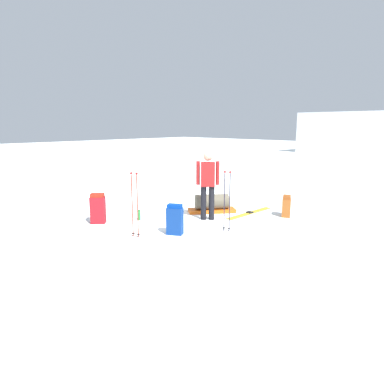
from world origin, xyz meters
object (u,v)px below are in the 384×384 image
thermos_bottle (139,215)px  backpack_bright (175,220)px  backpack_large_dark (286,206)px  ski_poles_planted_near (227,198)px  ski_pair_near (250,213)px  ski_poles_planted_far (135,202)px  backpack_small_spare (98,209)px  skier_standing (208,182)px  gear_sled (212,204)px

thermos_bottle → backpack_bright: bearing=-7.1°
backpack_large_dark → ski_poles_planted_near: ski_poles_planted_near is taller
ski_pair_near → ski_poles_planted_far: size_ratio=1.30×
ski_pair_near → backpack_small_spare: (-2.14, -3.30, 0.34)m
skier_standing → ski_poles_planted_far: 2.11m
backpack_bright → ski_poles_planted_near: ski_poles_planted_near is taller
ski_pair_near → thermos_bottle: bearing=-123.5°
ski_pair_near → ski_poles_planted_near: ski_poles_planted_near is taller
backpack_bright → ski_poles_planted_far: 0.95m
backpack_large_dark → ski_poles_planted_far: bearing=-111.7°
backpack_large_dark → backpack_bright: size_ratio=0.82×
backpack_small_spare → thermos_bottle: 1.01m
backpack_small_spare → thermos_bottle: (0.51, 0.84, -0.23)m
ski_pair_near → skier_standing: bearing=-109.1°
ski_pair_near → backpack_large_dark: backpack_large_dark is taller
thermos_bottle → ski_poles_planted_near: bearing=20.2°
skier_standing → thermos_bottle: size_ratio=6.54×
backpack_bright → gear_sled: bearing=108.8°
backpack_bright → backpack_small_spare: bearing=-161.7°
backpack_large_dark → thermos_bottle: size_ratio=2.12×
backpack_large_dark → gear_sled: 1.96m
backpack_bright → ski_poles_planted_far: (-0.49, -0.69, 0.44)m
ski_poles_planted_near → thermos_bottle: size_ratio=5.24×
gear_sled → thermos_bottle: (-0.78, -1.88, -0.09)m
skier_standing → thermos_bottle: skier_standing is taller
backpack_small_spare → gear_sled: backpack_small_spare is taller
backpack_large_dark → gear_sled: bearing=-150.0°
ski_pair_near → gear_sled: 1.05m
thermos_bottle → ski_poles_planted_far: bearing=-41.4°
skier_standing → ski_pair_near: size_ratio=0.94×
ski_pair_near → ski_poles_planted_far: ski_poles_planted_far is taller
ski_poles_planted_near → backpack_small_spare: bearing=-148.4°
backpack_bright → backpack_small_spare: backpack_small_spare is taller
ski_poles_planted_far → gear_sled: (-0.21, 2.75, -0.54)m
backpack_small_spare → ski_poles_planted_near: size_ratio=0.54×
backpack_large_dark → thermos_bottle: backpack_large_dark is taller
ski_pair_near → gear_sled: (-0.85, -0.58, 0.21)m
skier_standing → gear_sled: size_ratio=1.33×
backpack_large_dark → backpack_bright: bearing=-108.2°
backpack_bright → thermos_bottle: (-1.48, 0.18, -0.20)m
ski_pair_near → backpack_small_spare: 3.95m
ski_pair_near → ski_poles_planted_near: 1.90m
skier_standing → backpack_bright: size_ratio=2.54×
backpack_large_dark → backpack_bright: (-1.00, -3.05, 0.06)m
ski_pair_near → backpack_bright: backpack_bright is taller
backpack_bright → ski_poles_planted_near: (0.66, 0.97, 0.43)m
backpack_large_dark → backpack_small_spare: backpack_small_spare is taller
gear_sled → thermos_bottle: size_ratio=4.90×
backpack_small_spare → thermos_bottle: backpack_small_spare is taller
gear_sled → ski_poles_planted_far: bearing=-85.6°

